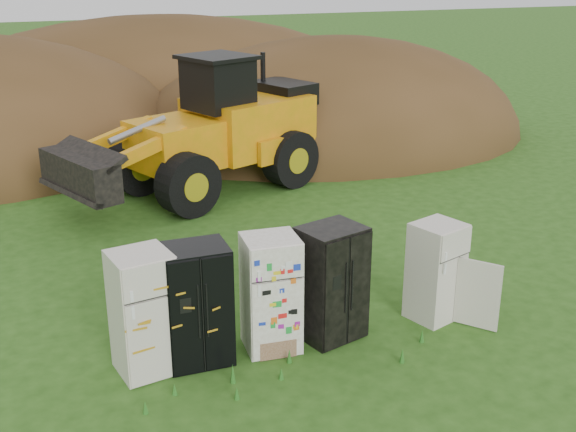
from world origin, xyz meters
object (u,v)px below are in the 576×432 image
at_px(fridge_black_side, 196,305).
at_px(wheel_loader, 192,129).
at_px(fridge_sticker, 271,293).
at_px(fridge_leftmost, 143,313).
at_px(fridge_open_door, 436,271).
at_px(fridge_dark_mid, 331,283).

bearing_deg(fridge_black_side, wheel_loader, 77.05).
bearing_deg(fridge_sticker, fridge_leftmost, -176.66).
xyz_separation_m(fridge_black_side, fridge_open_door, (3.98, 0.00, -0.08)).
relative_size(fridge_sticker, fridge_dark_mid, 0.99).
relative_size(fridge_dark_mid, wheel_loader, 0.26).
bearing_deg(fridge_leftmost, fridge_dark_mid, -10.86).
distance_m(fridge_leftmost, fridge_open_door, 4.75).
height_order(fridge_leftmost, wheel_loader, wheel_loader).
height_order(fridge_open_door, wheel_loader, wheel_loader).
distance_m(fridge_open_door, wheel_loader, 8.02).
distance_m(fridge_leftmost, fridge_sticker, 1.91).
bearing_deg(fridge_sticker, fridge_open_door, 3.46).
relative_size(fridge_leftmost, fridge_sticker, 1.01).
xyz_separation_m(fridge_leftmost, fridge_dark_mid, (2.90, 0.02, -0.00)).
relative_size(fridge_sticker, fridge_open_door, 1.09).
bearing_deg(fridge_black_side, fridge_leftmost, 179.97).
bearing_deg(fridge_dark_mid, wheel_loader, 76.28).
relative_size(fridge_black_side, fridge_sticker, 1.01).
height_order(fridge_sticker, fridge_dark_mid, fridge_dark_mid).
xyz_separation_m(fridge_leftmost, fridge_open_door, (4.75, 0.01, -0.09)).
bearing_deg(fridge_open_door, fridge_leftmost, 160.55).
distance_m(fridge_black_side, fridge_open_door, 3.98).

